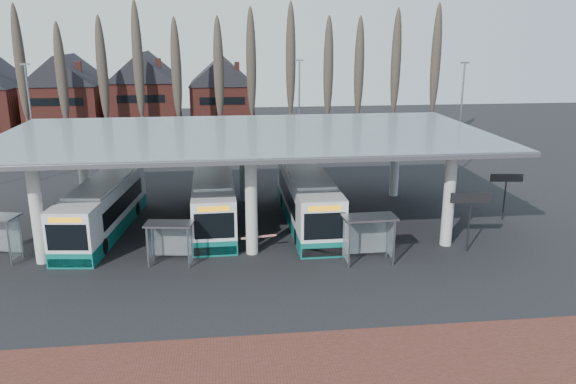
{
  "coord_description": "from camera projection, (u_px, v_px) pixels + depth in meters",
  "views": [
    {
      "loc": [
        -1.48,
        -28.75,
        12.72
      ],
      "look_at": [
        2.68,
        7.0,
        2.43
      ],
      "focal_mm": 35.0,
      "sensor_mm": 36.0,
      "label": 1
    }
  ],
  "objects": [
    {
      "name": "barrier",
      "position": [
        259.0,
        238.0,
        33.65
      ],
      "size": [
        2.16,
        0.77,
        1.09
      ],
      "rotation": [
        0.0,
        0.0,
        0.17
      ],
      "color": "black",
      "rests_on": "ground"
    },
    {
      "name": "lamp_post_c",
      "position": [
        461.0,
        116.0,
        50.97
      ],
      "size": [
        0.8,
        0.16,
        10.17
      ],
      "color": "slate",
      "rests_on": "ground"
    },
    {
      "name": "poplar_row",
      "position": [
        235.0,
        70.0,
        60.22
      ],
      "size": [
        45.1,
        1.1,
        14.5
      ],
      "color": "#473D33",
      "rests_on": "ground"
    },
    {
      "name": "shelter_1",
      "position": [
        170.0,
        234.0,
        31.59
      ],
      "size": [
        2.81,
        1.69,
        2.46
      ],
      "rotation": [
        0.0,
        0.0,
        -0.14
      ],
      "color": "gray",
      "rests_on": "ground"
    },
    {
      "name": "bus_0",
      "position": [
        103.0,
        209.0,
        36.69
      ],
      "size": [
        4.0,
        12.37,
        3.38
      ],
      "rotation": [
        0.0,
        0.0,
        -0.12
      ],
      "color": "silver",
      "rests_on": "ground"
    },
    {
      "name": "station_canopy",
      "position": [
        246.0,
        142.0,
        37.2
      ],
      "size": [
        32.0,
        16.0,
        6.34
      ],
      "color": "silver",
      "rests_on": "ground"
    },
    {
      "name": "info_sign_0",
      "position": [
        471.0,
        202.0,
        32.96
      ],
      "size": [
        2.46,
        0.36,
        3.66
      ],
      "rotation": [
        0.0,
        0.0,
        -0.09
      ],
      "color": "black",
      "rests_on": "ground"
    },
    {
      "name": "shelter_2",
      "position": [
        368.0,
        228.0,
        31.71
      ],
      "size": [
        3.06,
        1.61,
        2.79
      ],
      "rotation": [
        0.0,
        0.0,
        0.04
      ],
      "color": "gray",
      "rests_on": "ground"
    },
    {
      "name": "info_sign_1",
      "position": [
        506.0,
        181.0,
        38.73
      ],
      "size": [
        2.23,
        0.39,
        3.32
      ],
      "rotation": [
        0.0,
        0.0,
        -0.12
      ],
      "color": "black",
      "rests_on": "ground"
    },
    {
      "name": "lamp_post_a",
      "position": [
        32.0,
        120.0,
        48.67
      ],
      "size": [
        0.8,
        0.16,
        10.17
      ],
      "color": "slate",
      "rests_on": "ground"
    },
    {
      "name": "lamp_post_b",
      "position": [
        299.0,
        110.0,
        55.15
      ],
      "size": [
        0.8,
        0.16,
        10.17
      ],
      "color": "slate",
      "rests_on": "ground"
    },
    {
      "name": "ground",
      "position": [
        255.0,
        270.0,
        31.12
      ],
      "size": [
        140.0,
        140.0,
        0.0
      ],
      "primitive_type": "plane",
      "color": "black",
      "rests_on": "ground"
    },
    {
      "name": "townhouse_row",
      "position": [
        107.0,
        89.0,
        69.76
      ],
      "size": [
        36.8,
        10.3,
        12.25
      ],
      "color": "maroon",
      "rests_on": "ground"
    },
    {
      "name": "bus_1",
      "position": [
        214.0,
        200.0,
        38.5
      ],
      "size": [
        2.87,
        12.5,
        3.46
      ],
      "rotation": [
        0.0,
        0.0,
        0.02
      ],
      "color": "silver",
      "rests_on": "ground"
    },
    {
      "name": "bus_2",
      "position": [
        307.0,
        199.0,
        38.47
      ],
      "size": [
        2.83,
        12.91,
        3.58
      ],
      "rotation": [
        0.0,
        0.0,
        0.0
      ],
      "color": "silver",
      "rests_on": "ground"
    }
  ]
}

